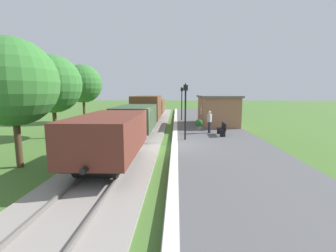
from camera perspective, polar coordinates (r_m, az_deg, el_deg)
name	(u,v)px	position (r m, az deg, el deg)	size (l,w,h in m)	color
ground_plane	(168,149)	(14.08, -0.01, -5.55)	(160.00, 160.00, 0.00)	#47702D
platform_slab	(222,147)	(14.30, 12.97, -5.04)	(6.00, 60.00, 0.25)	#565659
platform_edge_stripe	(175,145)	(14.01, 1.63, -4.56)	(0.36, 60.00, 0.01)	silver
track_ballast	(128,147)	(14.35, -9.67, -5.16)	(3.80, 60.00, 0.12)	gray
rail_near	(140,145)	(14.19, -6.83, -4.71)	(0.07, 60.00, 0.14)	slate
rail_far	(116,145)	(14.48, -12.48, -4.59)	(0.07, 60.00, 0.14)	slate
freight_train	(143,114)	(20.34, -6.13, 2.92)	(2.50, 26.00, 2.72)	brown
station_hut	(217,110)	(23.02, 11.86, 3.84)	(3.50, 5.80, 2.78)	#9E6B4C
bench_near_hut	(222,129)	(17.40, 13.03, -0.67)	(0.42, 1.50, 0.91)	black
person_waiting	(209,121)	(18.11, 10.04, 1.23)	(0.39, 0.45, 1.71)	black
potted_planter	(199,124)	(19.40, 7.56, 0.38)	(0.64, 0.64, 0.92)	slate
lamp_post_near	(185,101)	(15.27, 4.27, 6.14)	(0.28, 0.28, 3.70)	black
lamp_post_far	(182,97)	(26.08, 3.38, 7.03)	(0.28, 0.28, 3.70)	black
tree_trackside_near	(13,82)	(12.22, -33.59, 8.83)	(3.79, 3.79, 5.67)	#4C3823
tree_trackside_mid	(52,84)	(18.95, -26.30, 9.11)	(4.13, 4.13, 5.99)	#4C3823
tree_trackside_far	(83,84)	(27.58, -19.99, 9.62)	(4.12, 4.12, 6.31)	#4C3823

